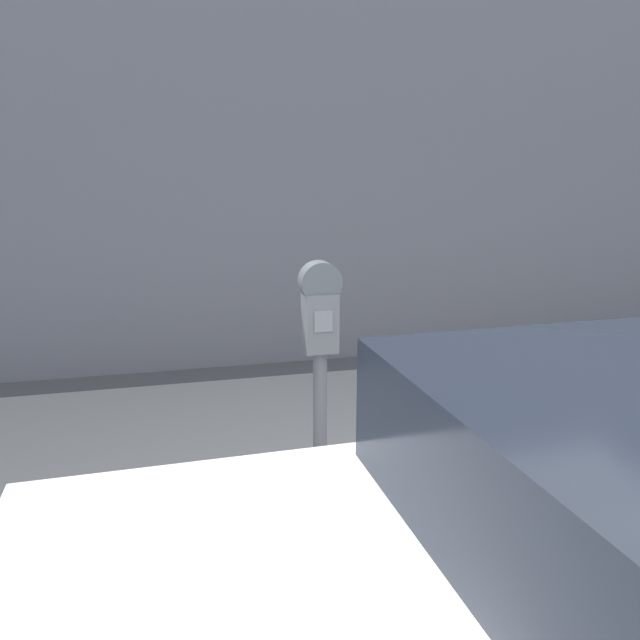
{
  "coord_description": "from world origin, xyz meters",
  "views": [
    {
      "loc": [
        -1.26,
        -1.8,
        2.02
      ],
      "look_at": [
        -0.53,
        1.19,
        1.26
      ],
      "focal_mm": 35.0,
      "sensor_mm": 36.0,
      "label": 1
    }
  ],
  "objects": [
    {
      "name": "sidewalk",
      "position": [
        0.0,
        2.2,
        0.07
      ],
      "size": [
        24.0,
        2.8,
        0.13
      ],
      "color": "#9E9B96",
      "rests_on": "ground_plane"
    },
    {
      "name": "parking_meter",
      "position": [
        -0.53,
        1.19,
        1.11
      ],
      "size": [
        0.21,
        0.14,
        1.43
      ],
      "color": "slate",
      "rests_on": "sidewalk"
    },
    {
      "name": "building_facade",
      "position": [
        0.0,
        4.55,
        2.63
      ],
      "size": [
        24.0,
        0.3,
        5.26
      ],
      "color": "gray",
      "rests_on": "ground_plane"
    }
  ]
}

